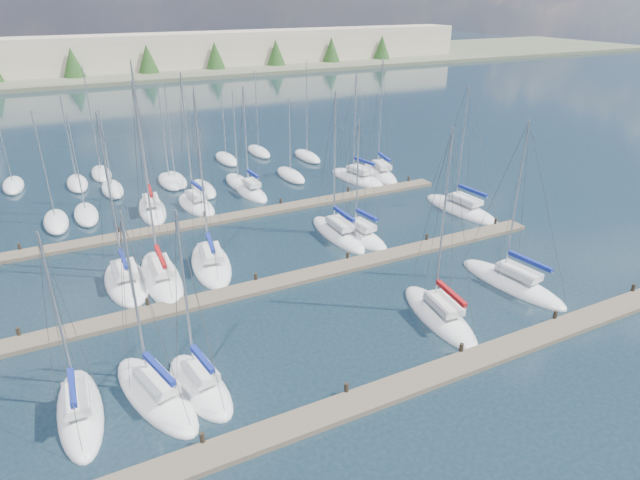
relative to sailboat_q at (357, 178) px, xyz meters
name	(u,v)px	position (x,y,z in m)	size (l,w,h in m)	color
ground	(177,146)	(-15.50, 25.18, -0.17)	(400.00, 400.00, 0.00)	#1C2E38
dock_near	(416,381)	(-15.50, -32.81, -0.02)	(44.00, 1.93, 1.10)	#6B5E4C
dock_mid	(308,275)	(-15.50, -18.81, -0.02)	(44.00, 1.93, 1.10)	#6B5E4C
dock_far	(247,214)	(-15.50, -4.81, -0.02)	(44.00, 1.93, 1.10)	#6B5E4C
sailboat_q	(357,178)	(0.00, 0.00, 0.00)	(4.53, 9.23, 12.71)	white
sailboat_b	(156,394)	(-28.84, -27.29, 0.00)	(4.59, 8.63, 11.50)	white
sailboat_h	(126,281)	(-28.29, -13.44, 0.01)	(3.16, 8.13, 13.59)	white
sailboat_r	(380,173)	(3.38, 0.37, 0.02)	(4.09, 9.02, 14.18)	white
sailboat_m	(461,209)	(4.34, -13.26, 0.00)	(3.71, 9.76, 13.15)	white
sailboat_c	(200,385)	(-26.48, -27.69, 0.01)	(3.42, 6.87, 11.31)	white
sailboat_i	(161,277)	(-25.77, -14.02, 0.02)	(3.04, 9.77, 15.58)	white
sailboat_f	(512,283)	(-2.33, -26.92, 0.01)	(3.79, 9.46, 13.09)	white
sailboat_j	(211,263)	(-21.70, -13.50, 0.01)	(4.27, 9.01, 14.44)	white
sailboat_a	(80,412)	(-32.66, -26.86, 0.01)	(2.42, 7.56, 11.01)	white
sailboat_p	(251,192)	(-12.92, 1.11, 0.02)	(2.70, 7.18, 12.24)	white
sailboat_n	(152,209)	(-23.64, 0.75, 0.03)	(3.33, 8.78, 15.36)	white
sailboat_l	(360,236)	(-8.18, -14.29, 0.01)	(3.16, 7.50, 11.30)	white
sailboat_d	(439,315)	(-10.05, -28.02, 0.01)	(3.63, 8.61, 13.65)	white
sailboat_k	(338,234)	(-9.75, -13.02, 0.02)	(2.46, 8.92, 13.52)	white
sailboat_o	(196,204)	(-19.30, 0.06, 0.02)	(3.49, 7.71, 14.05)	white
distant_boats	(171,180)	(-19.84, 8.94, 0.12)	(36.93, 20.75, 13.30)	#9EA0A5
shoreline	(44,45)	(-28.79, 114.95, 7.27)	(400.00, 60.00, 38.00)	#666B51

